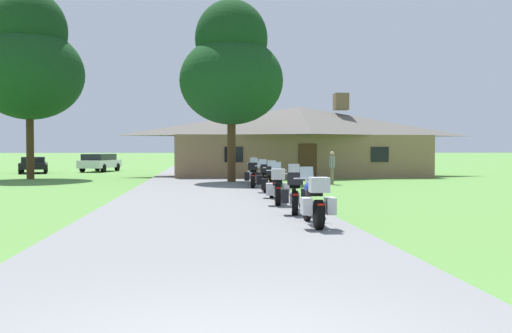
# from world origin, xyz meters

# --- Properties ---
(ground_plane) EXTENTS (500.00, 500.00, 0.00)m
(ground_plane) POSITION_xyz_m (0.00, 20.00, 0.00)
(ground_plane) COLOR #56893D
(asphalt_driveway) EXTENTS (6.40, 80.00, 0.06)m
(asphalt_driveway) POSITION_xyz_m (0.00, 18.00, 0.03)
(asphalt_driveway) COLOR slate
(asphalt_driveway) RESTS_ON ground
(motorcycle_blue_nearest_to_camera) EXTENTS (0.72, 2.08, 1.30)m
(motorcycle_blue_nearest_to_camera) POSITION_xyz_m (2.30, 7.78, 0.61)
(motorcycle_blue_nearest_to_camera) COLOR black
(motorcycle_blue_nearest_to_camera) RESTS_ON asphalt_driveway
(motorcycle_orange_second_in_row) EXTENTS (0.90, 2.08, 1.30)m
(motorcycle_orange_second_in_row) POSITION_xyz_m (2.28, 10.40, 0.61)
(motorcycle_orange_second_in_row) COLOR black
(motorcycle_orange_second_in_row) RESTS_ON asphalt_driveway
(motorcycle_blue_third_in_row) EXTENTS (0.83, 2.08, 1.30)m
(motorcycle_blue_third_in_row) POSITION_xyz_m (2.15, 12.89, 0.61)
(motorcycle_blue_third_in_row) COLOR black
(motorcycle_blue_third_in_row) RESTS_ON asphalt_driveway
(motorcycle_black_fourth_in_row) EXTENTS (0.88, 2.08, 1.30)m
(motorcycle_black_fourth_in_row) POSITION_xyz_m (2.30, 15.59, 0.61)
(motorcycle_black_fourth_in_row) COLOR black
(motorcycle_black_fourth_in_row) RESTS_ON asphalt_driveway
(motorcycle_blue_fifth_in_row) EXTENTS (0.74, 2.08, 1.30)m
(motorcycle_blue_fifth_in_row) POSITION_xyz_m (2.31, 18.07, 0.61)
(motorcycle_blue_fifth_in_row) COLOR black
(motorcycle_blue_fifth_in_row) RESTS_ON asphalt_driveway
(motorcycle_silver_sixth_in_row) EXTENTS (0.91, 2.08, 1.30)m
(motorcycle_silver_sixth_in_row) POSITION_xyz_m (2.11, 20.87, 0.61)
(motorcycle_silver_sixth_in_row) COLOR black
(motorcycle_silver_sixth_in_row) RESTS_ON asphalt_driveway
(motorcycle_black_farthest_in_row) EXTENTS (0.74, 2.08, 1.30)m
(motorcycle_black_farthest_in_row) POSITION_xyz_m (2.37, 23.26, 0.61)
(motorcycle_black_farthest_in_row) COLOR black
(motorcycle_black_farthest_in_row) RESTS_ON asphalt_driveway
(stone_lodge) EXTENTS (16.80, 7.04, 5.47)m
(stone_lodge) POSITION_xyz_m (6.10, 32.21, 2.36)
(stone_lodge) COLOR #896B4C
(stone_lodge) RESTS_ON ground
(bystander_gray_shirt_near_lodge) EXTENTS (0.34, 0.51, 1.67)m
(bystander_gray_shirt_near_lodge) POSITION_xyz_m (6.30, 23.32, 0.93)
(bystander_gray_shirt_near_lodge) COLOR #75664C
(bystander_gray_shirt_near_lodge) RESTS_ON ground
(tree_left_far) EXTENTS (6.35, 6.35, 11.14)m
(tree_left_far) POSITION_xyz_m (-10.36, 30.03, 6.97)
(tree_left_far) COLOR #422D19
(tree_left_far) RESTS_ON ground
(tree_by_lodge_front) EXTENTS (5.44, 5.44, 9.60)m
(tree_by_lodge_front) POSITION_xyz_m (1.34, 25.24, 6.02)
(tree_by_lodge_front) COLOR #422D19
(tree_by_lodge_front) RESTS_ON ground
(parked_white_suv_far_left) EXTENTS (2.81, 4.89, 1.40)m
(parked_white_suv_far_left) POSITION_xyz_m (-8.28, 41.10, 0.78)
(parked_white_suv_far_left) COLOR silver
(parked_white_suv_far_left) RESTS_ON ground
(parked_black_sedan_far_left) EXTENTS (2.77, 4.51, 1.20)m
(parked_black_sedan_far_left) POSITION_xyz_m (-12.71, 38.78, 0.64)
(parked_black_sedan_far_left) COLOR black
(parked_black_sedan_far_left) RESTS_ON ground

